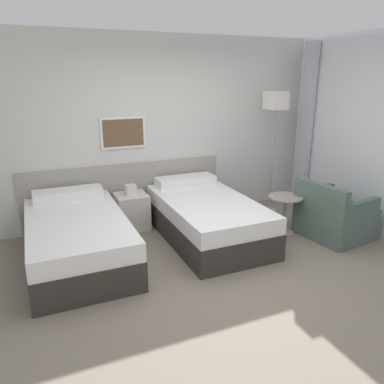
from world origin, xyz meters
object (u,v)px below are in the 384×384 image
bed_near_window (206,218)px  side_table (285,207)px  bed_near_door (78,238)px  armchair (334,218)px  floor_lamp (275,108)px  nightstand (132,211)px

bed_near_window → side_table: 1.10m
bed_near_door → armchair: size_ratio=2.16×
side_table → armchair: armchair is taller
floor_lamp → side_table: size_ratio=3.50×
bed_near_window → armchair: armchair is taller
side_table → nightstand: bearing=151.5°
bed_near_door → side_table: 2.76m
nightstand → floor_lamp: floor_lamp is taller
side_table → bed_near_window: bearing=163.5°
side_table → armchair: 0.67m
armchair → bed_near_door: bearing=71.4°
floor_lamp → armchair: size_ratio=2.07×
side_table → floor_lamp: bearing=67.7°
nightstand → bed_near_door: bearing=-139.6°
bed_near_door → side_table: bearing=-6.5°
armchair → side_table: bearing=50.1°
side_table → armchair: size_ratio=0.59×
bed_near_window → nightstand: 1.11m
floor_lamp → side_table: bearing=-112.3°
bed_near_door → bed_near_window: bearing=0.0°
bed_near_door → bed_near_window: size_ratio=1.00×
floor_lamp → side_table: 1.57m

